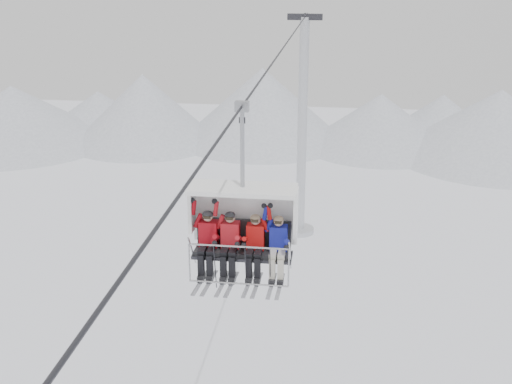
# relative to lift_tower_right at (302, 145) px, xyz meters

# --- Properties ---
(ridgeline) EXTENTS (72.00, 21.00, 7.00)m
(ridgeline) POSITION_rel_lift_tower_right_xyz_m (-1.58, 20.05, -2.94)
(ridgeline) COLOR silver
(ridgeline) RESTS_ON ground
(lift_tower_right) EXTENTS (2.00, 1.80, 13.48)m
(lift_tower_right) POSITION_rel_lift_tower_right_xyz_m (0.00, 0.00, 0.00)
(lift_tower_right) COLOR silver
(lift_tower_right) RESTS_ON ground
(haul_cable) EXTENTS (0.06, 50.00, 0.06)m
(haul_cable) POSITION_rel_lift_tower_right_xyz_m (0.00, -22.00, 7.52)
(haul_cable) COLOR #2B2B30
(haul_cable) RESTS_ON lift_tower_left
(chairlift_carrier) EXTENTS (2.43, 1.17, 3.98)m
(chairlift_carrier) POSITION_rel_lift_tower_right_xyz_m (0.00, -24.24, 4.91)
(chairlift_carrier) COLOR black
(chairlift_carrier) RESTS_ON haul_cable
(skier_far_left) EXTENTS (0.42, 1.69, 1.65)m
(skier_far_left) POSITION_rel_lift_tower_right_xyz_m (-0.79, -24.54, 4.44)
(skier_far_left) COLOR #AA0C16
(skier_far_left) RESTS_ON chairlift_carrier
(skier_center_left) EXTENTS (0.42, 1.69, 1.65)m
(skier_center_left) POSITION_rel_lift_tower_right_xyz_m (-0.28, -24.54, 4.44)
(skier_center_left) COLOR red
(skier_center_left) RESTS_ON chairlift_carrier
(skier_center_right) EXTENTS (0.40, 1.69, 1.60)m
(skier_center_right) POSITION_rel_lift_tower_right_xyz_m (0.30, -24.54, 4.42)
(skier_center_right) COLOR red
(skier_center_right) RESTS_ON chairlift_carrier
(skier_far_right) EXTENTS (0.40, 1.69, 1.58)m
(skier_far_right) POSITION_rel_lift_tower_right_xyz_m (0.82, -24.54, 4.42)
(skier_far_right) COLOR #161D95
(skier_far_right) RESTS_ON chairlift_carrier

